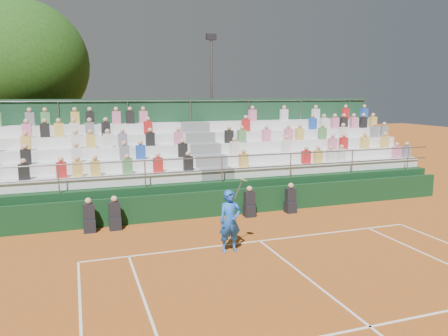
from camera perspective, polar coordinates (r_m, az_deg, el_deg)
name	(u,v)px	position (r m, az deg, el deg)	size (l,w,h in m)	color
ground	(260,241)	(14.11, 4.71, -9.49)	(90.00, 90.00, 0.00)	#A9541C
courtside_wall	(227,203)	(16.82, 0.33, -4.53)	(20.00, 0.15, 1.00)	black
line_officials	(192,209)	(15.98, -4.26, -5.40)	(7.99, 0.40, 1.19)	black
grandstand	(203,173)	(19.71, -2.80, -0.72)	(20.00, 5.20, 4.40)	black
tennis_player	(230,221)	(12.93, 0.80, -6.92)	(0.87, 0.46, 2.22)	blue
tree_east	(25,64)	(25.20, -24.58, 12.21)	(6.43, 6.43, 9.35)	#3B2815
floodlight_mast	(211,92)	(26.46, -1.66, 9.85)	(0.60, 0.25, 8.10)	gray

